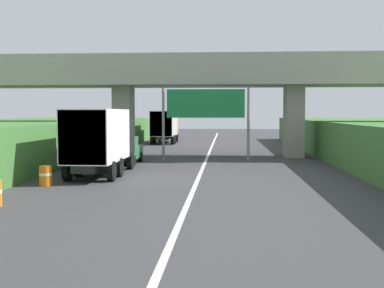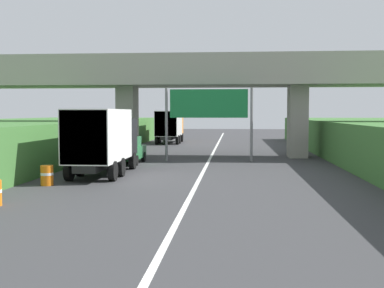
% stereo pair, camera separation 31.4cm
% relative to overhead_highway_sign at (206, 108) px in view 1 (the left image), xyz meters
% --- Properties ---
extents(lane_centre_stripe, '(0.20, 99.93, 0.01)m').
position_rel_overhead_highway_sign_xyz_m(lane_centre_stripe, '(0.00, -3.83, -3.59)').
color(lane_centre_stripe, white).
rests_on(lane_centre_stripe, ground).
extents(overpass_bridge, '(40.00, 4.80, 7.43)m').
position_rel_overhead_highway_sign_xyz_m(overpass_bridge, '(0.00, 3.66, 1.97)').
color(overpass_bridge, '#9E998E').
rests_on(overpass_bridge, ground).
extents(overhead_highway_sign, '(5.88, 0.18, 4.93)m').
position_rel_overhead_highway_sign_xyz_m(overhead_highway_sign, '(0.00, 0.00, 0.00)').
color(overhead_highway_sign, slate).
rests_on(overhead_highway_sign, ground).
extents(truck_black, '(2.44, 7.30, 3.44)m').
position_rel_overhead_highway_sign_xyz_m(truck_black, '(-5.13, -7.74, -1.66)').
color(truck_black, black).
rests_on(truck_black, ground).
extents(truck_orange, '(2.44, 7.30, 3.44)m').
position_rel_overhead_highway_sign_xyz_m(truck_orange, '(-5.16, 19.52, -1.66)').
color(truck_orange, black).
rests_on(truck_orange, ground).
extents(car_green, '(1.86, 4.10, 1.72)m').
position_rel_overhead_highway_sign_xyz_m(car_green, '(-5.16, -1.79, -2.73)').
color(car_green, '#236B38').
rests_on(car_green, ground).
extents(construction_barrel_3, '(0.57, 0.57, 0.90)m').
position_rel_overhead_highway_sign_xyz_m(construction_barrel_3, '(-6.67, -11.64, -3.13)').
color(construction_barrel_3, orange).
rests_on(construction_barrel_3, ground).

